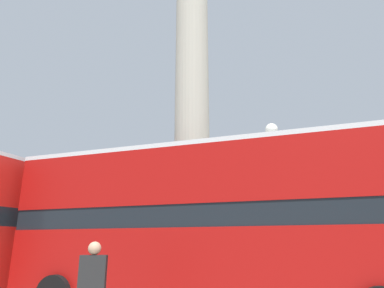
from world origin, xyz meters
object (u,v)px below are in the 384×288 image
at_px(pedestrian_near_lamp, 92,287).
at_px(monument_column, 192,141).
at_px(bus_b, 209,220).
at_px(street_lamp, 277,204).

bearing_deg(pedestrian_near_lamp, monument_column, 73.85).
relative_size(bus_b, street_lamp, 1.96).
bearing_deg(monument_column, bus_b, -65.35).
relative_size(street_lamp, pedestrian_near_lamp, 3.02).
xyz_separation_m(street_lamp, pedestrian_near_lamp, (-2.81, -4.92, -1.86)).
xyz_separation_m(monument_column, street_lamp, (3.71, -2.97, -3.16)).
bearing_deg(street_lamp, bus_b, -137.41).
bearing_deg(pedestrian_near_lamp, street_lamp, 37.58).
xyz_separation_m(bus_b, street_lamp, (1.65, 1.52, 0.53)).
bearing_deg(street_lamp, monument_column, 141.37).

